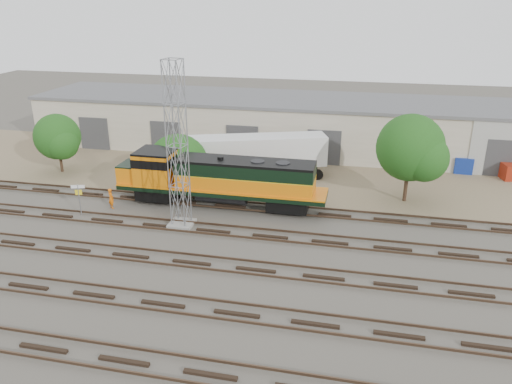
% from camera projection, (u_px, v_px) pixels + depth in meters
% --- Properties ---
extents(ground, '(140.00, 140.00, 0.00)m').
position_uv_depth(ground, '(266.00, 248.00, 32.22)').
color(ground, '#47423A').
rests_on(ground, ground).
extents(dirt_strip, '(80.00, 16.00, 0.02)m').
position_uv_depth(dirt_strip, '(298.00, 173.00, 45.85)').
color(dirt_strip, '#726047').
rests_on(dirt_strip, ground).
extents(tracks, '(80.00, 20.40, 0.28)m').
position_uv_depth(tracks, '(256.00, 270.00, 29.46)').
color(tracks, black).
rests_on(tracks, ground).
extents(warehouse, '(58.40, 10.40, 5.30)m').
position_uv_depth(warehouse, '(310.00, 124.00, 52.12)').
color(warehouse, beige).
rests_on(warehouse, ground).
extents(locomotive, '(16.14, 2.83, 3.88)m').
position_uv_depth(locomotive, '(217.00, 178.00, 37.85)').
color(locomotive, black).
rests_on(locomotive, tracks).
extents(signal_tower, '(1.69, 1.69, 11.48)m').
position_uv_depth(signal_tower, '(177.00, 149.00, 33.40)').
color(signal_tower, gray).
rests_on(signal_tower, ground).
extents(sign_post, '(0.96, 0.31, 2.41)m').
position_uv_depth(sign_post, '(79.00, 194.00, 36.42)').
color(sign_post, gray).
rests_on(sign_post, ground).
extents(worker, '(0.70, 0.65, 1.60)m').
position_uv_depth(worker, '(111.00, 198.00, 37.96)').
color(worker, orange).
rests_on(worker, ground).
extents(semi_trailer, '(12.62, 6.54, 3.85)m').
position_uv_depth(semi_trailer, '(258.00, 152.00, 43.64)').
color(semi_trailer, silver).
rests_on(semi_trailer, ground).
extents(dumpster_blue, '(1.67, 1.58, 1.50)m').
position_uv_depth(dumpster_blue, '(463.00, 164.00, 45.77)').
color(dumpster_blue, navy).
rests_on(dumpster_blue, ground).
extents(dumpster_red, '(1.77, 1.69, 1.40)m').
position_uv_depth(dumpster_red, '(511.00, 172.00, 43.98)').
color(dumpster_red, maroon).
rests_on(dumpster_red, ground).
extents(tree_west, '(4.33, 4.13, 5.40)m').
position_uv_depth(tree_west, '(59.00, 138.00, 44.82)').
color(tree_west, '#382619').
rests_on(tree_west, ground).
extents(tree_mid, '(5.28, 5.03, 5.03)m').
position_uv_depth(tree_mid, '(180.00, 167.00, 40.97)').
color(tree_mid, '#382619').
rests_on(tree_mid, ground).
extents(tree_east, '(5.42, 5.16, 6.96)m').
position_uv_depth(tree_east, '(414.00, 150.00, 37.82)').
color(tree_east, '#382619').
rests_on(tree_east, ground).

